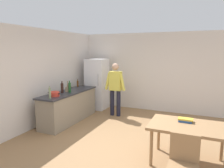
# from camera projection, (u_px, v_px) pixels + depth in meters

# --- Properties ---
(ground_plane) EXTENTS (14.00, 14.00, 0.00)m
(ground_plane) POSITION_uv_depth(u_px,v_px,m) (123.00, 143.00, 4.74)
(ground_plane) COLOR #936D47
(wall_back) EXTENTS (6.40, 0.12, 2.70)m
(wall_back) POSITION_uv_depth(u_px,v_px,m) (153.00, 72.00, 7.24)
(wall_back) COLOR silver
(wall_back) RESTS_ON ground_plane
(wall_left) EXTENTS (0.12, 5.60, 2.70)m
(wall_left) POSITION_uv_depth(u_px,v_px,m) (37.00, 78.00, 5.73)
(wall_left) COLOR silver
(wall_left) RESTS_ON ground_plane
(kitchen_counter) EXTENTS (0.64, 2.20, 0.90)m
(kitchen_counter) POSITION_uv_depth(u_px,v_px,m) (69.00, 106.00, 6.18)
(kitchen_counter) COLOR gray
(kitchen_counter) RESTS_ON ground_plane
(refrigerator) EXTENTS (0.70, 0.67, 1.80)m
(refrigerator) POSITION_uv_depth(u_px,v_px,m) (97.00, 84.00, 7.52)
(refrigerator) COLOR white
(refrigerator) RESTS_ON ground_plane
(person) EXTENTS (0.70, 0.22, 1.70)m
(person) POSITION_uv_depth(u_px,v_px,m) (115.00, 86.00, 6.63)
(person) COLOR #1E1E2D
(person) RESTS_ON ground_plane
(dining_table) EXTENTS (1.40, 0.90, 0.75)m
(dining_table) POSITION_uv_depth(u_px,v_px,m) (188.00, 129.00, 3.81)
(dining_table) COLOR #9E754C
(dining_table) RESTS_ON ground_plane
(chair) EXTENTS (0.42, 0.42, 0.91)m
(chair) POSITION_uv_depth(u_px,v_px,m) (183.00, 162.00, 2.96)
(chair) COLOR #9E754C
(chair) RESTS_ON ground_plane
(cooking_pot) EXTENTS (0.40, 0.28, 0.12)m
(cooking_pot) POSITION_uv_depth(u_px,v_px,m) (54.00, 94.00, 5.49)
(cooking_pot) COLOR red
(cooking_pot) RESTS_ON kitchen_counter
(utensil_jar) EXTENTS (0.11, 0.11, 0.32)m
(utensil_jar) POSITION_uv_depth(u_px,v_px,m) (67.00, 89.00, 6.10)
(utensil_jar) COLOR tan
(utensil_jar) RESTS_ON kitchen_counter
(bottle_wine_dark) EXTENTS (0.08, 0.08, 0.34)m
(bottle_wine_dark) POSITION_uv_depth(u_px,v_px,m) (62.00, 88.00, 5.89)
(bottle_wine_dark) COLOR black
(bottle_wine_dark) RESTS_ON kitchen_counter
(bottle_wine_green) EXTENTS (0.08, 0.08, 0.34)m
(bottle_wine_green) POSITION_uv_depth(u_px,v_px,m) (70.00, 87.00, 5.99)
(bottle_wine_green) COLOR #1E5123
(bottle_wine_green) RESTS_ON kitchen_counter
(bottle_vinegar_tall) EXTENTS (0.06, 0.06, 0.32)m
(bottle_vinegar_tall) POSITION_uv_depth(u_px,v_px,m) (50.00, 93.00, 5.22)
(bottle_vinegar_tall) COLOR gray
(bottle_vinegar_tall) RESTS_ON kitchen_counter
(bottle_beer_brown) EXTENTS (0.06, 0.06, 0.26)m
(bottle_beer_brown) POSITION_uv_depth(u_px,v_px,m) (78.00, 84.00, 6.92)
(bottle_beer_brown) COLOR #5B3314
(bottle_beer_brown) RESTS_ON kitchen_counter
(book_stack) EXTENTS (0.27, 0.17, 0.07)m
(book_stack) POSITION_uv_depth(u_px,v_px,m) (185.00, 120.00, 3.97)
(book_stack) COLOR #284C8E
(book_stack) RESTS_ON dining_table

